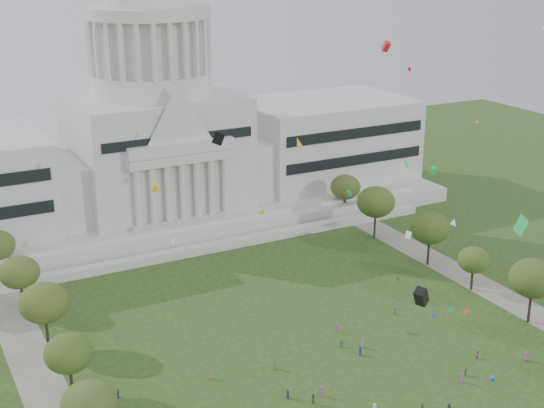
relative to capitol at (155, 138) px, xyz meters
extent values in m
cube|color=beige|center=(0.00, 1.41, -20.30)|extent=(160.00, 60.00, 4.00)
cube|color=beige|center=(0.00, -31.59, -21.30)|extent=(130.00, 3.00, 2.00)
cube|color=beige|center=(0.00, -23.59, -19.80)|extent=(140.00, 3.00, 5.00)
cube|color=beige|center=(55.00, 0.41, -7.30)|extent=(50.00, 34.00, 22.00)
cube|color=beige|center=(-27.00, -1.59, -10.30)|extent=(12.00, 26.00, 16.00)
cube|color=beige|center=(27.00, -1.59, -10.30)|extent=(12.00, 26.00, 16.00)
cube|color=beige|center=(0.00, 0.41, -4.30)|extent=(44.00, 38.00, 28.00)
cube|color=beige|center=(0.00, -19.59, -1.10)|extent=(28.00, 3.00, 2.40)
cube|color=black|center=(55.00, -16.79, -5.30)|extent=(46.00, 0.40, 11.00)
cylinder|color=beige|center=(0.00, 0.41, 15.10)|extent=(32.00, 32.00, 6.00)
cylinder|color=beige|center=(0.00, 0.41, 25.10)|extent=(28.00, 28.00, 14.00)
cylinder|color=beige|center=(0.00, 0.41, 33.60)|extent=(32.40, 32.40, 3.00)
cube|color=gray|center=(48.00, -83.59, -22.28)|extent=(8.00, 160.00, 0.04)
ellipsoid|color=#394D1E|center=(-45.04, -96.29, -13.77)|extent=(8.42, 8.42, 6.89)
cylinder|color=black|center=(44.17, -96.15, -19.19)|extent=(0.56, 0.56, 6.20)
ellipsoid|color=#334717|center=(44.17, -96.15, -12.62)|extent=(9.55, 9.55, 7.82)
cylinder|color=black|center=(-44.09, -79.67, -19.66)|extent=(0.56, 0.56, 5.27)
ellipsoid|color=#314A14|center=(-44.09, -79.67, -14.07)|extent=(8.12, 8.12, 6.65)
cylinder|color=black|center=(44.40, -79.10, -20.02)|extent=(0.56, 0.56, 4.56)
ellipsoid|color=#38511C|center=(44.40, -79.10, -15.19)|extent=(7.01, 7.01, 5.74)
cylinder|color=black|center=(-44.08, -61.17, -19.28)|extent=(0.56, 0.56, 6.03)
ellipsoid|color=#3D4E19|center=(-44.08, -61.17, -12.89)|extent=(9.29, 9.29, 7.60)
cylinder|color=black|center=(44.76, -63.55, -19.31)|extent=(0.56, 0.56, 5.97)
ellipsoid|color=#304614|center=(44.76, -63.55, -12.99)|extent=(9.19, 9.19, 7.52)
cylinder|color=black|center=(-45.22, -42.58, -19.59)|extent=(0.56, 0.56, 5.41)
ellipsoid|color=#40511E|center=(-45.22, -42.58, -13.86)|extent=(8.33, 8.33, 6.81)
cylinder|color=black|center=(43.49, -43.40, -19.11)|extent=(0.56, 0.56, 6.37)
ellipsoid|color=#374A16|center=(43.49, -43.40, -12.35)|extent=(9.82, 9.82, 8.03)
cylinder|color=black|center=(-46.87, -24.45, -19.64)|extent=(0.56, 0.56, 5.32)
cylinder|color=black|center=(45.96, -25.46, -19.56)|extent=(0.56, 0.56, 5.47)
ellipsoid|color=#354616|center=(45.96, -25.46, -13.77)|extent=(8.42, 8.42, 6.89)
imported|color=#994C8C|center=(32.53, -107.08, -21.42)|extent=(1.00, 0.83, 1.74)
imported|color=#994C8C|center=(25.07, -102.44, -21.43)|extent=(0.92, 0.66, 1.72)
imported|color=#26262B|center=(9.15, -113.14, -21.44)|extent=(1.00, 1.24, 1.71)
imported|color=#4C4C51|center=(5.30, -111.10, -21.49)|extent=(0.72, 1.03, 1.61)
imported|color=#33723F|center=(-9.28, -100.62, -21.39)|extent=(0.97, 0.70, 1.80)
imported|color=olive|center=(19.11, -105.86, -21.55)|extent=(0.78, 0.99, 1.49)
cube|color=#4C4C51|center=(22.40, -80.74, -21.52)|extent=(0.48, 0.40, 1.55)
cube|color=#26262B|center=(-37.42, -83.87, -21.51)|extent=(0.41, 0.49, 1.58)
cube|color=olive|center=(-21.23, -85.66, -21.57)|extent=(0.30, 0.42, 1.45)
cube|color=navy|center=(6.61, -91.19, -21.40)|extent=(0.56, 0.47, 1.79)
cube|color=#994C8C|center=(8.53, -89.17, -21.53)|extent=(0.28, 0.42, 1.53)
cube|color=#994C8C|center=(17.03, -107.24, -21.42)|extent=(0.42, 0.53, 1.75)
cube|color=#33723F|center=(-9.86, -88.00, -21.35)|extent=(0.41, 0.55, 1.88)
cube|color=#26262B|center=(-12.22, -97.35, -21.49)|extent=(0.30, 0.44, 1.60)
cube|color=navy|center=(5.13, -87.04, -21.55)|extent=(0.44, 0.46, 1.49)
cube|color=#994C8C|center=(7.70, -81.54, -21.44)|extent=(0.51, 0.52, 1.70)
cube|color=#994C8C|center=(-6.92, -99.28, -21.35)|extent=(0.54, 0.59, 1.88)
cube|color=olive|center=(-38.53, -82.29, -21.50)|extent=(0.33, 0.46, 1.59)
camera|label=1|loc=(-65.91, -193.28, 50.11)|focal=50.00mm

